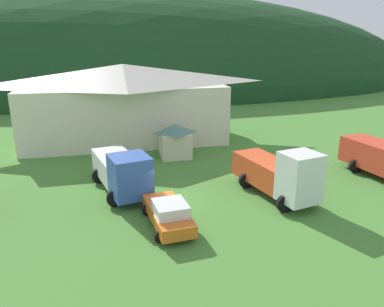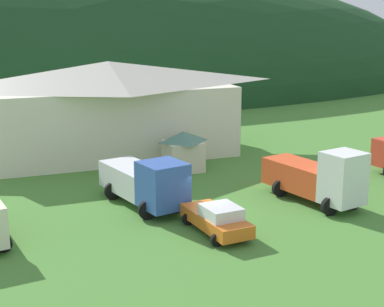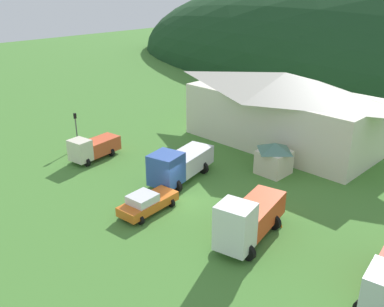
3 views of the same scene
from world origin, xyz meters
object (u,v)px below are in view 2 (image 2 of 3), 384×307
(box_truck_blue, at_px, (146,182))
(play_shed_cream, at_px, (183,150))
(traffic_cone_near_pickup, at_px, (301,189))
(service_pickup_orange, at_px, (217,219))
(heavy_rig_white, at_px, (319,177))
(depot_building, at_px, (109,107))

(box_truck_blue, bearing_deg, play_shed_cream, 132.20)
(traffic_cone_near_pickup, bearing_deg, service_pickup_orange, -147.50)
(play_shed_cream, xyz_separation_m, heavy_rig_white, (5.01, -10.29, 0.18))
(service_pickup_orange, relative_size, traffic_cone_near_pickup, 7.95)
(depot_building, xyz_separation_m, traffic_cone_near_pickup, (9.60, -14.13, -3.96))
(depot_building, xyz_separation_m, box_truck_blue, (-1.09, -14.04, -2.36))
(traffic_cone_near_pickup, bearing_deg, box_truck_blue, 179.55)
(depot_building, bearing_deg, play_shed_cream, -60.66)
(heavy_rig_white, relative_size, traffic_cone_near_pickup, 11.50)
(heavy_rig_white, bearing_deg, service_pickup_orange, -85.73)
(box_truck_blue, bearing_deg, depot_building, 162.73)
(depot_building, height_order, traffic_cone_near_pickup, depot_building)
(box_truck_blue, relative_size, heavy_rig_white, 1.05)
(service_pickup_orange, bearing_deg, box_truck_blue, -163.06)
(depot_building, relative_size, traffic_cone_near_pickup, 33.18)
(play_shed_cream, height_order, traffic_cone_near_pickup, play_shed_cream)
(box_truck_blue, height_order, service_pickup_orange, box_truck_blue)
(depot_building, height_order, service_pickup_orange, depot_building)
(service_pickup_orange, height_order, traffic_cone_near_pickup, service_pickup_orange)
(service_pickup_orange, bearing_deg, traffic_cone_near_pickup, 117.17)
(box_truck_blue, bearing_deg, heavy_rig_white, 59.54)
(heavy_rig_white, bearing_deg, play_shed_cream, -166.28)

